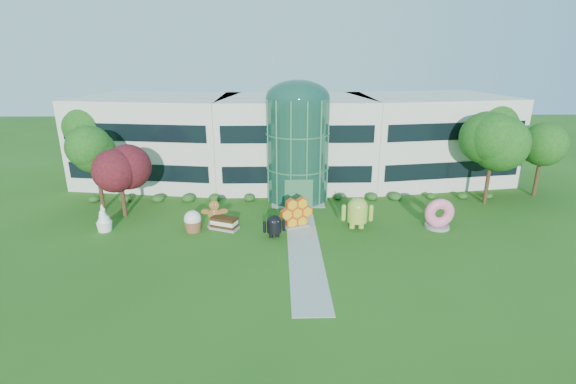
{
  "coord_description": "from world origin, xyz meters",
  "views": [
    {
      "loc": [
        -1.89,
        -27.33,
        13.72
      ],
      "look_at": [
        -1.06,
        6.0,
        2.6
      ],
      "focal_mm": 26.0,
      "sensor_mm": 36.0,
      "label": 1
    }
  ],
  "objects_px": {
    "android_green": "(357,211)",
    "donut": "(439,213)",
    "android_black": "(274,224)",
    "gingerbread": "(215,213)"
  },
  "relations": [
    {
      "from": "donut",
      "to": "gingerbread",
      "type": "bearing_deg",
      "value": 175.03
    },
    {
      "from": "android_black",
      "to": "donut",
      "type": "distance_m",
      "value": 13.56
    },
    {
      "from": "gingerbread",
      "to": "android_black",
      "type": "bearing_deg",
      "value": -29.16
    },
    {
      "from": "android_green",
      "to": "android_black",
      "type": "distance_m",
      "value": 6.99
    },
    {
      "from": "android_black",
      "to": "gingerbread",
      "type": "height_order",
      "value": "gingerbread"
    },
    {
      "from": "android_green",
      "to": "gingerbread",
      "type": "relative_size",
      "value": 1.25
    },
    {
      "from": "android_black",
      "to": "gingerbread",
      "type": "distance_m",
      "value": 5.54
    },
    {
      "from": "donut",
      "to": "gingerbread",
      "type": "height_order",
      "value": "donut"
    },
    {
      "from": "android_green",
      "to": "donut",
      "type": "height_order",
      "value": "android_green"
    },
    {
      "from": "android_green",
      "to": "donut",
      "type": "bearing_deg",
      "value": 2.14
    }
  ]
}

